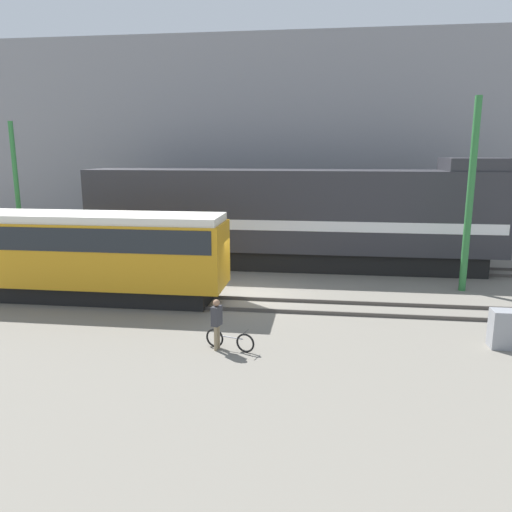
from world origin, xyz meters
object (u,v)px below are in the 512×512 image
Objects in this scene: bicycle at (230,340)px; utility_pole_left at (18,201)px; streetcar at (97,251)px; person at (217,320)px; utility_pole_center at (470,197)px; signal_box at (502,329)px; freight_locomotive at (292,217)px.

utility_pole_left is (-11.68, 7.88, 3.36)m from bicycle.
streetcar is 6.51× the size of person.
utility_pole_left is 0.90× the size of utility_pole_center.
person is at bearing -35.04° from utility_pole_left.
signal_box is (8.70, 1.34, -0.37)m from person.
signal_box is at bearing 8.94° from bicycle.
signal_box is (14.57, -3.15, -1.43)m from streetcar.
streetcar is 14.97m from signal_box.
bicycle is 14.49m from utility_pole_left.
signal_box is at bearing -54.44° from freight_locomotive.
utility_pole_center reaches higher than bicycle.
utility_pole_center reaches higher than freight_locomotive.
utility_pole_center reaches higher than utility_pole_left.
utility_pole_left is at bearing -165.07° from freight_locomotive.
person is (5.87, -4.49, -1.06)m from streetcar.
streetcar is 1.43× the size of utility_pole_left.
person is at bearing -174.58° from bicycle.
bicycle is at bearing -35.44° from streetcar.
utility_pole_left is (-11.29, 7.92, 2.70)m from person.
signal_box is at bearing -12.20° from streetcar.
utility_pole_center is (15.11, 3.42, 2.06)m from streetcar.
utility_pole_left is at bearing 180.00° from utility_pole_center.
bicycle is 0.22× the size of utility_pole_left.
utility_pole_left reaches higher than freight_locomotive.
person is 0.20× the size of utility_pole_center.
utility_pole_center is (7.69, -3.42, 1.45)m from freight_locomotive.
streetcar is 6.62m from utility_pole_left.
signal_box is (8.31, 1.31, 0.29)m from bicycle.
utility_pole_left is 21.27m from signal_box.
streetcar is 7.87m from bicycle.
freight_locomotive is 8.54m from utility_pole_center.
freight_locomotive is 13.05× the size of bicycle.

